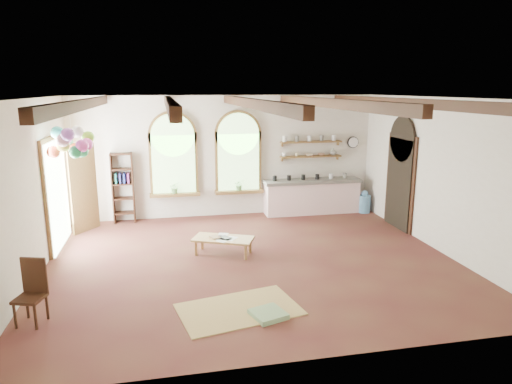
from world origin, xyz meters
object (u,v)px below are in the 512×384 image
object	(u,v)px
side_chair	(32,305)
balloon_cluster	(72,143)
kitchen_counter	(312,196)
coffee_table	(223,240)

from	to	relation	value
side_chair	balloon_cluster	size ratio (longest dim) A/B	0.83
kitchen_counter	balloon_cluster	world-z (taller)	balloon_cluster
coffee_table	side_chair	bearing A→B (deg)	-143.92
coffee_table	balloon_cluster	xyz separation A→B (m)	(-2.89, 0.53, 2.02)
kitchen_counter	coffee_table	bearing A→B (deg)	-136.21
coffee_table	side_chair	distance (m)	3.87
coffee_table	side_chair	world-z (taller)	side_chair
side_chair	balloon_cluster	world-z (taller)	balloon_cluster
kitchen_counter	balloon_cluster	distance (m)	6.38
coffee_table	balloon_cluster	size ratio (longest dim) A/B	1.17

